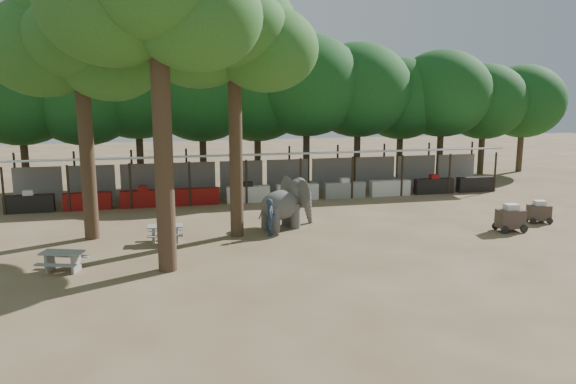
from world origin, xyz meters
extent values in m
plane|color=brown|center=(0.00, 0.00, 0.00)|extent=(100.00, 100.00, 0.00)
cube|color=#AAADB3|center=(0.00, 14.00, 2.50)|extent=(28.00, 2.99, 0.39)
cylinder|color=#2D2319|center=(-12.60, 12.65, 1.20)|extent=(0.12, 0.12, 2.40)
cylinder|color=#2D2319|center=(-12.60, 15.35, 1.40)|extent=(0.12, 0.12, 2.80)
cube|color=black|center=(-12.60, 12.90, 0.45)|extent=(2.38, 0.50, 0.90)
cube|color=gray|center=(-12.60, 15.30, 1.00)|extent=(2.52, 0.12, 2.00)
cylinder|color=#2D2319|center=(-9.80, 12.65, 1.20)|extent=(0.12, 0.12, 2.40)
cylinder|color=#2D2319|center=(-9.80, 15.35, 1.40)|extent=(0.12, 0.12, 2.80)
cube|color=maroon|center=(-9.80, 12.90, 0.45)|extent=(2.38, 0.50, 0.90)
cube|color=gray|center=(-9.80, 15.30, 1.00)|extent=(2.52, 0.12, 2.00)
cylinder|color=#2D2319|center=(-7.00, 12.65, 1.20)|extent=(0.12, 0.12, 2.40)
cylinder|color=#2D2319|center=(-7.00, 15.35, 1.40)|extent=(0.12, 0.12, 2.80)
cube|color=maroon|center=(-7.00, 12.90, 0.45)|extent=(2.38, 0.50, 0.90)
cube|color=gray|center=(-7.00, 15.30, 1.00)|extent=(2.52, 0.12, 2.00)
cylinder|color=#2D2319|center=(-4.20, 12.65, 1.20)|extent=(0.12, 0.12, 2.40)
cylinder|color=#2D2319|center=(-4.20, 15.35, 1.40)|extent=(0.12, 0.12, 2.80)
cube|color=maroon|center=(-4.20, 12.90, 0.45)|extent=(2.38, 0.50, 0.90)
cube|color=gray|center=(-4.20, 15.30, 1.00)|extent=(2.52, 0.12, 2.00)
cylinder|color=#2D2319|center=(-1.40, 12.65, 1.20)|extent=(0.12, 0.12, 2.40)
cylinder|color=#2D2319|center=(-1.40, 15.35, 1.40)|extent=(0.12, 0.12, 2.80)
cube|color=silver|center=(-1.40, 12.90, 0.45)|extent=(2.38, 0.50, 0.90)
cube|color=gray|center=(-1.40, 15.30, 1.00)|extent=(2.52, 0.12, 2.00)
cylinder|color=#2D2319|center=(1.40, 12.65, 1.20)|extent=(0.12, 0.12, 2.40)
cylinder|color=#2D2319|center=(1.40, 15.35, 1.40)|extent=(0.12, 0.12, 2.80)
cube|color=silver|center=(1.40, 12.90, 0.45)|extent=(2.38, 0.50, 0.90)
cube|color=gray|center=(1.40, 15.30, 1.00)|extent=(2.52, 0.12, 2.00)
cylinder|color=#2D2319|center=(4.20, 12.65, 1.20)|extent=(0.12, 0.12, 2.40)
cylinder|color=#2D2319|center=(4.20, 15.35, 1.40)|extent=(0.12, 0.12, 2.80)
cube|color=gray|center=(4.20, 12.90, 0.45)|extent=(2.38, 0.50, 0.90)
cube|color=gray|center=(4.20, 15.30, 1.00)|extent=(2.52, 0.12, 2.00)
cylinder|color=#2D2319|center=(7.00, 12.65, 1.20)|extent=(0.12, 0.12, 2.40)
cylinder|color=#2D2319|center=(7.00, 15.35, 1.40)|extent=(0.12, 0.12, 2.80)
cube|color=silver|center=(7.00, 12.90, 0.45)|extent=(2.38, 0.50, 0.90)
cube|color=gray|center=(7.00, 15.30, 1.00)|extent=(2.52, 0.12, 2.00)
cylinder|color=#2D2319|center=(9.80, 12.65, 1.20)|extent=(0.12, 0.12, 2.40)
cylinder|color=#2D2319|center=(9.80, 15.35, 1.40)|extent=(0.12, 0.12, 2.80)
cube|color=black|center=(9.80, 12.90, 0.45)|extent=(2.38, 0.50, 0.90)
cube|color=gray|center=(9.80, 15.30, 1.00)|extent=(2.52, 0.12, 2.00)
cylinder|color=#2D2319|center=(12.60, 12.65, 1.20)|extent=(0.12, 0.12, 2.40)
cylinder|color=#2D2319|center=(12.60, 15.35, 1.40)|extent=(0.12, 0.12, 2.80)
cube|color=black|center=(12.60, 12.90, 0.45)|extent=(2.38, 0.50, 0.90)
cube|color=gray|center=(12.60, 15.30, 1.00)|extent=(2.52, 0.12, 2.00)
cylinder|color=#332316|center=(-9.00, 7.00, 4.60)|extent=(0.60, 0.60, 9.20)
cone|color=#332316|center=(-9.00, 7.00, 9.20)|extent=(0.57, 0.57, 2.88)
ellipsoid|color=#1C5018|center=(-10.40, 7.30, 7.82)|extent=(4.80, 4.80, 3.94)
ellipsoid|color=#1C5018|center=(-7.80, 6.40, 7.42)|extent=(4.20, 4.20, 3.44)
ellipsoid|color=#1C5018|center=(-8.80, 8.10, 8.42)|extent=(5.20, 5.20, 4.26)
ellipsoid|color=#1C5018|center=(-9.00, 5.70, 8.12)|extent=(3.80, 3.80, 3.12)
ellipsoid|color=#1C5018|center=(-9.30, 7.20, 9.22)|extent=(4.40, 4.40, 3.61)
cylinder|color=#332316|center=(-6.00, 2.00, 5.20)|extent=(0.64, 0.64, 10.40)
ellipsoid|color=#1C5018|center=(-7.40, 2.30, 8.84)|extent=(4.80, 4.80, 3.94)
ellipsoid|color=#1C5018|center=(-4.80, 1.40, 8.44)|extent=(4.20, 4.20, 3.44)
cylinder|color=#332316|center=(-3.00, 6.00, 4.80)|extent=(0.56, 0.56, 9.60)
cone|color=#332316|center=(-3.00, 6.00, 9.60)|extent=(0.53, 0.53, 3.00)
ellipsoid|color=#1C5018|center=(-4.40, 6.30, 8.16)|extent=(4.80, 4.80, 3.94)
ellipsoid|color=#1C5018|center=(-1.80, 5.40, 7.76)|extent=(4.20, 4.20, 3.44)
ellipsoid|color=#1C5018|center=(-2.80, 7.10, 8.76)|extent=(5.20, 5.20, 4.26)
ellipsoid|color=#1C5018|center=(-3.00, 4.70, 8.46)|extent=(3.80, 3.80, 3.12)
ellipsoid|color=#1C5018|center=(-3.30, 6.20, 9.56)|extent=(4.40, 4.40, 3.61)
cylinder|color=#332316|center=(-13.33, 19.00, 1.87)|extent=(0.44, 0.44, 3.74)
ellipsoid|color=#103714|center=(-13.33, 19.00, 5.53)|extent=(6.46, 5.95, 5.61)
cylinder|color=#332316|center=(-10.00, 19.00, 1.87)|extent=(0.44, 0.44, 3.74)
ellipsoid|color=#103714|center=(-10.00, 19.00, 5.53)|extent=(6.46, 5.95, 5.61)
cylinder|color=#332316|center=(-6.67, 19.00, 1.87)|extent=(0.44, 0.44, 3.74)
ellipsoid|color=#103714|center=(-6.67, 19.00, 5.53)|extent=(6.46, 5.95, 5.61)
cylinder|color=#332316|center=(-3.33, 19.00, 1.87)|extent=(0.44, 0.44, 3.74)
ellipsoid|color=#103714|center=(-3.33, 19.00, 5.53)|extent=(6.46, 5.95, 5.61)
cylinder|color=#332316|center=(0.00, 19.00, 1.87)|extent=(0.44, 0.44, 3.74)
ellipsoid|color=#103714|center=(0.00, 19.00, 5.53)|extent=(6.46, 5.95, 5.61)
cylinder|color=#332316|center=(3.33, 19.00, 1.87)|extent=(0.44, 0.44, 3.74)
ellipsoid|color=#103714|center=(3.33, 19.00, 5.53)|extent=(6.46, 5.95, 5.61)
cylinder|color=#332316|center=(6.67, 19.00, 1.87)|extent=(0.44, 0.44, 3.74)
ellipsoid|color=#103714|center=(6.67, 19.00, 5.53)|extent=(6.46, 5.95, 5.61)
cylinder|color=#332316|center=(10.00, 19.00, 1.87)|extent=(0.44, 0.44, 3.74)
ellipsoid|color=#103714|center=(10.00, 19.00, 5.53)|extent=(6.46, 5.95, 5.61)
cylinder|color=#332316|center=(13.33, 19.00, 1.87)|extent=(0.44, 0.44, 3.74)
ellipsoid|color=#103714|center=(13.33, 19.00, 5.53)|extent=(6.46, 5.95, 5.61)
cylinder|color=#332316|center=(16.67, 19.00, 1.87)|extent=(0.44, 0.44, 3.74)
ellipsoid|color=#103714|center=(16.67, 19.00, 5.53)|extent=(6.46, 5.95, 5.61)
cylinder|color=#332316|center=(20.00, 19.00, 1.87)|extent=(0.44, 0.44, 3.74)
ellipsoid|color=#103714|center=(20.00, 19.00, 5.53)|extent=(6.46, 5.95, 5.61)
ellipsoid|color=#494646|center=(-0.91, 6.79, 1.08)|extent=(2.37, 1.93, 1.33)
cylinder|color=#494646|center=(-1.30, 6.27, 0.56)|extent=(0.63, 0.63, 1.13)
cylinder|color=#494646|center=(-1.55, 6.85, 0.56)|extent=(0.63, 0.63, 1.13)
cylinder|color=#494646|center=(-0.26, 6.72, 0.56)|extent=(0.63, 0.63, 1.13)
cylinder|color=#494646|center=(-0.51, 7.31, 0.56)|extent=(0.63, 0.63, 1.13)
ellipsoid|color=#494646|center=(-0.01, 7.18, 1.55)|extent=(1.41, 1.30, 1.24)
ellipsoid|color=#494646|center=(0.06, 6.55, 1.58)|extent=(0.58, 1.01, 1.27)
ellipsoid|color=#494646|center=(-0.42, 7.66, 1.58)|extent=(0.58, 1.01, 1.27)
cone|color=#494646|center=(0.54, 7.42, 0.70)|extent=(0.67, 0.67, 1.40)
imported|color=#26384C|center=(-1.61, 5.69, 0.81)|extent=(0.55, 0.67, 1.61)
cube|color=gray|center=(-9.52, 2.66, 0.68)|extent=(1.55, 1.08, 0.06)
cube|color=gray|center=(-9.97, 2.81, 0.33)|extent=(0.27, 0.57, 0.66)
cube|color=gray|center=(-9.08, 2.51, 0.33)|extent=(0.27, 0.57, 0.66)
cube|color=gray|center=(-9.69, 2.17, 0.40)|extent=(1.41, 0.68, 0.05)
cube|color=gray|center=(-9.36, 3.15, 0.40)|extent=(1.41, 0.68, 0.05)
cube|color=gray|center=(-6.00, 5.64, 0.68)|extent=(1.45, 0.75, 0.06)
cube|color=gray|center=(-6.48, 5.66, 0.33)|extent=(0.13, 0.57, 0.66)
cube|color=gray|center=(-5.53, 5.61, 0.33)|extent=(0.13, 0.57, 0.66)
cube|color=gray|center=(-6.04, 5.12, 0.40)|extent=(1.43, 0.32, 0.05)
cube|color=gray|center=(-5.97, 6.15, 0.40)|extent=(1.43, 0.32, 0.05)
cube|color=#392C26|center=(8.82, 3.98, 0.57)|extent=(1.17, 0.74, 0.80)
cylinder|color=black|center=(8.35, 3.63, 0.17)|extent=(0.34, 0.08, 0.34)
cylinder|color=black|center=(9.26, 3.58, 0.17)|extent=(0.34, 0.08, 0.34)
cylinder|color=black|center=(8.38, 4.38, 0.17)|extent=(0.34, 0.08, 0.34)
cylinder|color=black|center=(9.29, 4.34, 0.17)|extent=(0.34, 0.08, 0.34)
cube|color=silver|center=(8.82, 3.98, 1.08)|extent=(0.59, 0.48, 0.28)
cube|color=#392C26|center=(11.10, 5.09, 0.49)|extent=(1.08, 0.78, 0.69)
cylinder|color=black|center=(10.65, 4.85, 0.15)|extent=(0.30, 0.12, 0.29)
cylinder|color=black|center=(11.42, 4.69, 0.15)|extent=(0.30, 0.12, 0.29)
cylinder|color=black|center=(10.78, 5.49, 0.15)|extent=(0.30, 0.12, 0.29)
cylinder|color=black|center=(11.55, 5.32, 0.15)|extent=(0.30, 0.12, 0.29)
cube|color=silver|center=(11.10, 5.09, 0.93)|extent=(0.56, 0.49, 0.25)
camera|label=1|loc=(-6.23, -17.15, 6.27)|focal=35.00mm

